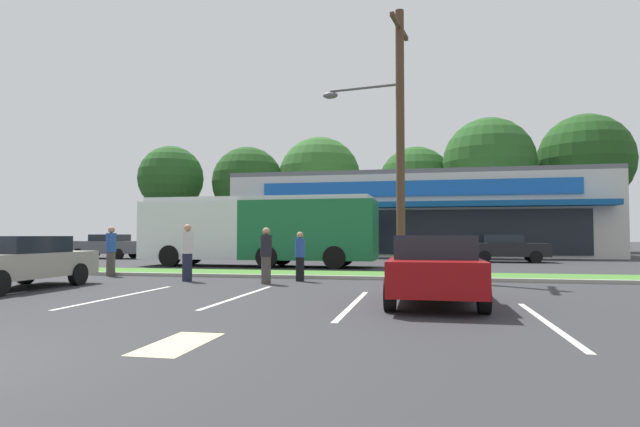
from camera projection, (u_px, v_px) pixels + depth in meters
name	position (u px, v px, depth m)	size (l,w,h in m)	color
grass_median	(268.00, 274.00, 19.01)	(56.00, 2.20, 0.12)	#427A2D
curb_lip	(258.00, 276.00, 17.82)	(56.00, 0.24, 0.12)	#99968C
parking_stripe_1	(121.00, 296.00, 12.42)	(0.12, 4.80, 0.01)	silver
parking_stripe_2	(240.00, 296.00, 12.42)	(0.12, 4.80, 0.01)	silver
parking_stripe_3	(353.00, 304.00, 10.98)	(0.12, 4.80, 0.01)	silver
parking_stripe_4	(547.00, 322.00, 8.70)	(0.12, 4.80, 0.01)	silver
lot_arrow	(178.00, 343.00, 6.99)	(0.70, 1.60, 0.01)	beige
storefront_building	(416.00, 216.00, 39.46)	(25.56, 12.87, 5.84)	beige
tree_far_left	(171.00, 178.00, 51.21)	(6.36, 6.36, 10.28)	#473323
tree_left	(248.00, 183.00, 50.31)	(6.88, 6.88, 10.03)	#473323
tree_mid_left	(319.00, 178.00, 51.32)	(8.07, 8.07, 11.18)	#473323
tree_mid	(416.00, 184.00, 50.51)	(7.29, 7.29, 10.08)	#473323
tree_mid_right	(489.00, 163.00, 47.15)	(8.23, 8.23, 12.14)	#473323
tree_right	(585.00, 160.00, 46.57)	(8.24, 8.24, 12.33)	#473323
utility_pole	(396.00, 133.00, 18.20)	(3.11, 2.39, 9.40)	#4C3826
city_bus	(258.00, 229.00, 24.50)	(11.22, 2.80, 3.25)	#196638
bus_stop_bench	(6.00, 261.00, 19.05)	(1.60, 0.45, 0.95)	brown
car_0	(507.00, 248.00, 28.33)	(4.17, 1.86, 1.50)	black
car_2	(435.00, 269.00, 11.06)	(1.96, 4.13, 1.46)	maroon
car_3	(15.00, 262.00, 13.99)	(2.00, 4.74, 1.44)	#9E998C
car_4	(107.00, 246.00, 32.86)	(4.47, 1.89, 1.52)	#515459
pedestrian_near_bench	(300.00, 256.00, 16.53)	(0.32, 0.32, 1.58)	black
pedestrian_by_pole	(266.00, 255.00, 15.63)	(0.34, 0.34, 1.70)	#47423D
pedestrian_mid	(111.00, 251.00, 18.64)	(0.36, 0.36, 1.78)	#47423D
pedestrian_far	(187.00, 253.00, 16.54)	(0.37, 0.37, 1.82)	#1E2338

